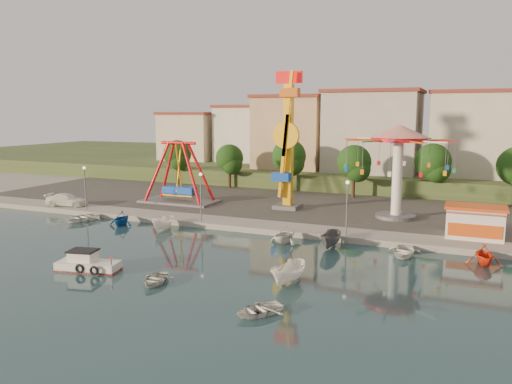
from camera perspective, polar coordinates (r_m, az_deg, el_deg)
The scene contains 33 objects.
ground at distance 40.28m, azimuth -5.41°, elevation -8.70°, with size 200.00×200.00×0.00m, color #132F36.
quay_deck at distance 98.11m, azimuth 12.20°, elevation 1.85°, with size 200.00×100.00×0.60m, color #9E998E.
asphalt_pad at distance 67.26m, azimuth 6.91°, elevation -0.99°, with size 90.00×28.00×0.01m, color #4C4944.
hill_terrace at distance 102.86m, azimuth 12.76°, elevation 2.83°, with size 200.00×60.00×3.00m, color #384C26.
pirate_ship_ride at distance 65.72m, azimuth -8.79°, elevation 2.08°, with size 10.00×5.00×8.00m.
kamikaze_tower at distance 60.26m, azimuth 3.68°, elevation 5.57°, with size 3.20×3.10×16.50m.
wave_swinger at distance 56.99m, azimuth 15.96°, elevation 4.62°, with size 11.60×11.60×10.40m.
booth_left at distance 51.10m, azimuth 23.74°, elevation -3.12°, with size 5.40×3.78×3.08m.
lamp_post_0 at distance 63.75m, azimuth -18.92°, elevation 0.30°, with size 0.14×0.14×5.00m, color #59595E.
lamp_post_1 at distance 54.40m, azimuth -6.31°, elevation -0.69°, with size 0.14×0.14×5.00m, color #59595E.
lamp_post_2 at distance 48.64m, azimuth 10.34°, elevation -1.94°, with size 0.14×0.14×5.00m, color #59595E.
tree_0 at distance 83.72m, azimuth -8.99°, elevation 4.29°, with size 4.60×4.60×7.19m.
tree_1 at distance 78.23m, azimuth -3.05°, elevation 3.86°, with size 4.35×4.35×6.80m.
tree_2 at distance 73.89m, azimuth 3.79°, elevation 4.11°, with size 5.02×5.02×7.85m.
tree_3 at distance 69.82m, azimuth 11.15°, elevation 3.37°, with size 4.68×4.68×7.32m.
tree_4 at distance 71.40m, azimuth 19.55°, elevation 3.30°, with size 4.86×4.86×7.60m.
building_0 at distance 95.14m, azimuth -9.90°, elevation 6.92°, with size 9.26×9.53×11.87m, color beige.
building_1 at distance 93.99m, azimuth -1.88°, elevation 6.04°, with size 12.33×9.01×8.63m, color silver.
building_2 at distance 89.71m, azimuth 5.95°, elevation 6.68°, with size 11.95×9.28×11.23m, color tan.
building_3 at distance 83.54m, azimuth 14.39°, elevation 5.57°, with size 12.59×10.50×9.20m, color beige.
building_4 at distance 85.93m, azimuth 23.68°, elevation 5.20°, with size 10.75×9.23×9.24m, color beige.
cabin_motorboat at distance 41.73m, azimuth -18.73°, elevation -7.86°, with size 5.16×2.84×1.72m.
rowboat_a at distance 37.41m, azimuth -11.51°, elevation -9.73°, with size 2.25×3.14×0.65m, color silver.
rowboat_b at distance 31.38m, azimuth 0.31°, elevation -13.27°, with size 2.30×3.21×0.67m, color white.
skiff at distance 36.39m, azimuth 3.75°, elevation -9.31°, with size 1.57×4.17×1.61m, color white.
van at distance 67.42m, azimuth -20.79°, elevation -0.84°, with size 2.14×5.26×1.53m, color white.
moored_boat_0 at distance 60.39m, azimuth -19.25°, elevation -2.75°, with size 2.97×4.15×0.86m, color white.
moored_boat_1 at distance 56.78m, azimuth -15.15°, elevation -2.91°, with size 2.61×3.03×1.60m, color #114E9D.
moored_boat_2 at distance 53.65m, azimuth -10.57°, elevation -3.55°, with size 1.35×3.60×1.39m, color white.
moored_boat_4 at distance 47.55m, azimuth 3.26°, elevation -4.85°, with size 2.77×3.21×1.69m, color silver.
moored_boat_5 at distance 46.26m, azimuth 8.57°, elevation -5.41°, with size 1.52×4.03×1.56m, color #57565B.
moored_boat_6 at distance 45.24m, azimuth 16.48°, elevation -6.52°, with size 2.74×3.83×0.79m, color white.
moored_boat_7 at distance 44.90m, azimuth 24.61°, elevation -6.50°, with size 2.79×3.23×1.70m, color #F53715.
Camera 1 is at (18.53, -33.60, 12.25)m, focal length 35.00 mm.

